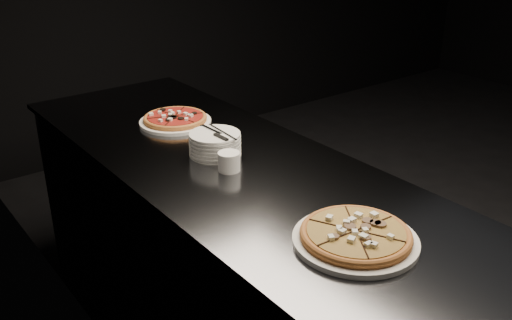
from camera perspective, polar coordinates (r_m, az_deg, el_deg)
wall_left at (r=1.57m, az=-11.28°, el=10.85°), size 0.02×5.00×2.80m
counter at (r=2.15m, az=-0.23°, el=-12.57°), size 0.74×2.44×0.92m
pizza_mushroom at (r=1.56m, az=9.93°, el=-7.52°), size 0.34×0.34×0.04m
pizza_tomato at (r=2.39m, az=-8.07°, el=4.05°), size 0.34×0.34×0.03m
plate_stack at (r=2.06m, az=-4.12°, el=1.61°), size 0.18×0.18×0.08m
cutlery at (r=2.04m, az=-3.76°, el=2.68°), size 0.07×0.20×0.01m
ramekin at (r=1.94m, az=-2.72°, el=-0.10°), size 0.08×0.08×0.07m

